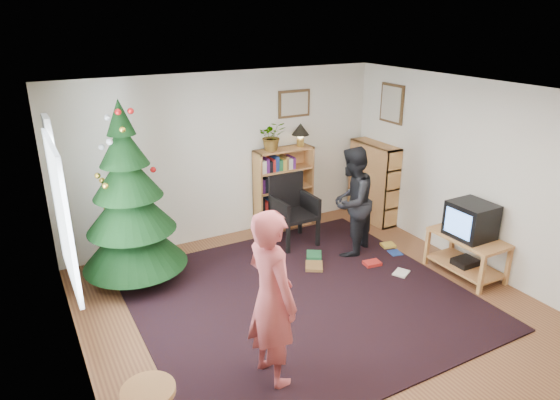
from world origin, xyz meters
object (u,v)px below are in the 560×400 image
bookshelf_back (283,188)px  person_standing (271,298)px  picture_back (294,104)px  table_lamp (300,131)px  potted_plant (272,136)px  picture_right (392,104)px  person_by_chair (351,202)px  armchair (291,207)px  crt_tv (471,220)px  christmas_tree (130,211)px  bookshelf_right (373,181)px  tv_stand (467,251)px

bookshelf_back → person_standing: person_standing is taller
picture_back → table_lamp: size_ratio=1.50×
potted_plant → picture_right: bearing=-18.3°
person_by_chair → person_standing: bearing=8.5°
armchair → table_lamp: table_lamp is taller
picture_right → table_lamp: (-1.29, 0.59, -0.40)m
armchair → potted_plant: size_ratio=2.32×
crt_tv → person_standing: (-3.18, -0.53, 0.08)m
christmas_tree → bookshelf_right: size_ratio=1.81×
tv_stand → table_lamp: size_ratio=2.67×
tv_stand → table_lamp: 3.01m
person_by_chair → tv_stand: bearing=97.3°
bookshelf_back → picture_back: bearing=27.4°
picture_right → person_standing: picture_right is taller
tv_stand → crt_tv: crt_tv is taller
christmas_tree → person_standing: bearing=-74.6°
person_by_chair → bookshelf_back: bearing=-104.6°
crt_tv → person_standing: person_standing is taller
bookshelf_right → christmas_tree: bearing=92.9°
person_standing → potted_plant: size_ratio=3.84×
picture_right → armchair: bearing=178.5°
tv_stand → person_by_chair: size_ratio=0.62×
tv_stand → armchair: armchair is taller
bookshelf_right → bookshelf_back: bearing=73.1°
person_standing → person_by_chair: bearing=-57.6°
christmas_tree → bookshelf_right: 3.99m
bookshelf_right → armchair: bearing=93.7°
tv_stand → person_by_chair: bearing=127.6°
christmas_tree → armchair: christmas_tree is taller
picture_back → tv_stand: picture_back is taller
crt_tv → potted_plant: size_ratio=1.17×
picture_back → christmas_tree: 3.05m
tv_stand → person_standing: (-3.18, -0.53, 0.53)m
bookshelf_right → person_standing: 4.23m
christmas_tree → person_by_chair: bearing=-12.8°
christmas_tree → potted_plant: (2.32, 0.64, 0.54)m
armchair → table_lamp: bearing=48.4°
bookshelf_right → table_lamp: (-1.15, 0.44, 0.88)m
person_standing → table_lamp: bearing=-41.4°
bookshelf_right → person_standing: size_ratio=0.76×
christmas_tree → tv_stand: christmas_tree is taller
picture_back → bookshelf_back: bearing=-152.6°
armchair → crt_tv: bearing=-53.0°
christmas_tree → picture_back: bearing=15.5°
christmas_tree → tv_stand: 4.35m
picture_right → armchair: (-1.77, 0.05, -1.39)m
person_by_chair → crt_tv: bearing=97.2°
crt_tv → person_by_chair: person_by_chair is taller
bookshelf_right → potted_plant: 1.91m
bookshelf_right → person_standing: (-3.30, -2.63, 0.20)m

